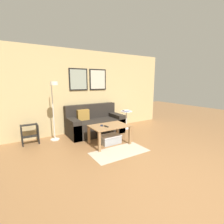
{
  "coord_description": "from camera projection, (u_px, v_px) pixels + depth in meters",
  "views": [
    {
      "loc": [
        -2.28,
        -1.31,
        1.6
      ],
      "look_at": [
        -0.18,
        2.05,
        0.85
      ],
      "focal_mm": 26.0,
      "sensor_mm": 36.0,
      "label": 1
    }
  ],
  "objects": [
    {
      "name": "cell_phone",
      "position": [
        102.0,
        126.0,
        4.12
      ],
      "size": [
        0.12,
        0.15,
        0.01
      ],
      "primitive_type": "cube",
      "rotation": [
        0.0,
        0.0,
        -0.48
      ],
      "color": "#1E2338",
      "rests_on": "coffee_table"
    },
    {
      "name": "storage_bin",
      "position": [
        110.0,
        139.0,
        4.24
      ],
      "size": [
        0.53,
        0.35,
        0.22
      ],
      "color": "#9EA3A8",
      "rests_on": "ground_plane"
    },
    {
      "name": "wall_back",
      "position": [
        92.0,
        91.0,
        5.3
      ],
      "size": [
        5.6,
        0.09,
        2.55
      ],
      "color": "tan",
      "rests_on": "ground_plane"
    },
    {
      "name": "floor_lamp",
      "position": [
        54.0,
        102.0,
        4.17
      ],
      "size": [
        0.24,
        0.54,
        1.6
      ],
      "color": "white",
      "rests_on": "ground_plane"
    },
    {
      "name": "couch",
      "position": [
        95.0,
        124.0,
        5.04
      ],
      "size": [
        1.68,
        0.84,
        0.89
      ],
      "color": "#28231E",
      "rests_on": "ground_plane"
    },
    {
      "name": "area_rug",
      "position": [
        120.0,
        152.0,
        3.73
      ],
      "size": [
        1.32,
        0.66,
        0.01
      ],
      "primitive_type": "cube",
      "color": "#C1B299",
      "rests_on": "ground_plane"
    },
    {
      "name": "step_stool",
      "position": [
        30.0,
        134.0,
        4.19
      ],
      "size": [
        0.4,
        0.31,
        0.5
      ],
      "color": "black",
      "rests_on": "ground_plane"
    },
    {
      "name": "coffee_table",
      "position": [
        109.0,
        129.0,
        4.15
      ],
      "size": [
        0.96,
        0.66,
        0.49
      ],
      "color": "#997047",
      "rests_on": "ground_plane"
    },
    {
      "name": "ground_plane",
      "position": [
        190.0,
        184.0,
        2.57
      ],
      "size": [
        16.0,
        16.0,
        0.0
      ],
      "primitive_type": "plane",
      "color": "olive"
    },
    {
      "name": "remote_control",
      "position": [
        106.0,
        126.0,
        4.02
      ],
      "size": [
        0.06,
        0.15,
        0.02
      ],
      "primitive_type": "cube",
      "rotation": [
        0.0,
        0.0,
        0.14
      ],
      "color": "black",
      "rests_on": "coffee_table"
    },
    {
      "name": "side_table",
      "position": [
        126.0,
        118.0,
        5.56
      ],
      "size": [
        0.4,
        0.4,
        0.61
      ],
      "color": "white",
      "rests_on": "ground_plane"
    },
    {
      "name": "book_stack",
      "position": [
        126.0,
        110.0,
        5.52
      ],
      "size": [
        0.25,
        0.2,
        0.04
      ],
      "color": "#8C4C93",
      "rests_on": "side_table"
    }
  ]
}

